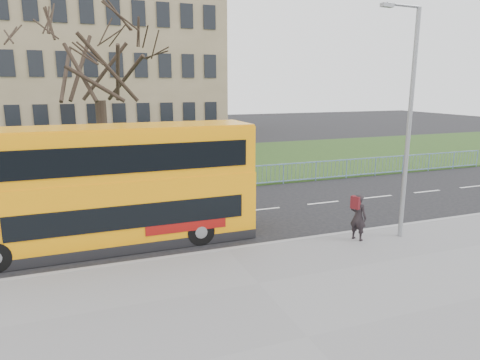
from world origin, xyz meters
name	(u,v)px	position (x,y,z in m)	size (l,w,h in m)	color
ground	(213,237)	(0.00, 0.00, 0.00)	(120.00, 120.00, 0.00)	black
pavement	(307,339)	(0.00, -6.75, 0.06)	(80.00, 10.50, 0.12)	slate
kerb	(227,250)	(0.00, -1.55, 0.07)	(80.00, 0.20, 0.14)	gray
grass_verge	(149,166)	(0.00, 14.30, 0.04)	(80.00, 15.40, 0.08)	#223C16
guard_railing	(173,182)	(0.00, 6.60, 0.55)	(40.00, 0.12, 1.10)	#6C8EC0
bare_tree	(99,84)	(-3.00, 10.00, 5.28)	(7.27, 7.27, 10.39)	black
civic_building	(66,67)	(-5.00, 35.00, 7.00)	(30.00, 15.00, 14.00)	#837253
yellow_bus	(110,184)	(-3.32, 0.39, 2.10)	(9.36, 2.31, 3.91)	#FF9C0A
pedestrian	(358,217)	(4.40, -2.28, 0.91)	(0.58, 0.38, 1.59)	black
street_lamp	(408,116)	(5.90, -2.52, 4.24)	(1.59, 0.29, 7.51)	gray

